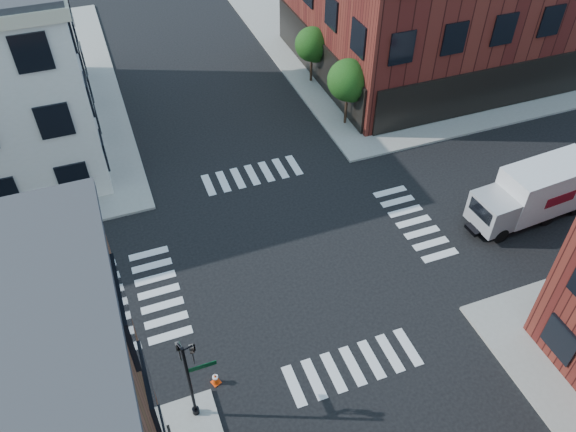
# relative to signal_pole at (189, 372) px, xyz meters

# --- Properties ---
(ground) EXTENTS (120.00, 120.00, 0.00)m
(ground) POSITION_rel_signal_pole_xyz_m (6.72, 6.68, -2.86)
(ground) COLOR black
(ground) RESTS_ON ground
(sidewalk_ne) EXTENTS (30.00, 30.00, 0.15)m
(sidewalk_ne) POSITION_rel_signal_pole_xyz_m (27.72, 27.68, -2.78)
(sidewalk_ne) COLOR gray
(sidewalk_ne) RESTS_ON ground
(tree_near) EXTENTS (2.69, 2.69, 4.49)m
(tree_near) POSITION_rel_signal_pole_xyz_m (14.28, 16.65, 0.30)
(tree_near) COLOR black
(tree_near) RESTS_ON ground
(tree_far) EXTENTS (2.43, 2.43, 4.07)m
(tree_far) POSITION_rel_signal_pole_xyz_m (14.28, 22.65, 0.02)
(tree_far) COLOR black
(tree_far) RESTS_ON ground
(signal_pole) EXTENTS (1.29, 1.24, 4.60)m
(signal_pole) POSITION_rel_signal_pole_xyz_m (0.00, 0.00, 0.00)
(signal_pole) COLOR black
(signal_pole) RESTS_ON ground
(box_truck) EXTENTS (7.24, 2.61, 3.22)m
(box_truck) POSITION_rel_signal_pole_xyz_m (19.82, 4.91, -1.18)
(box_truck) COLOR silver
(box_truck) RESTS_ON ground
(traffic_cone) EXTENTS (0.45, 0.45, 0.64)m
(traffic_cone) POSITION_rel_signal_pole_xyz_m (1.02, 0.98, -2.55)
(traffic_cone) COLOR #FE430B
(traffic_cone) RESTS_ON ground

